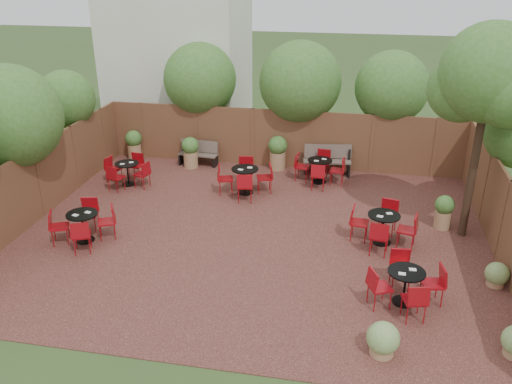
# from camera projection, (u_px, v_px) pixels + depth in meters

# --- Properties ---
(ground) EXTENTS (80.00, 80.00, 0.00)m
(ground) POSITION_uv_depth(u_px,v_px,m) (253.00, 235.00, 13.89)
(ground) COLOR #354F23
(ground) RESTS_ON ground
(courtyard_paving) EXTENTS (12.00, 10.00, 0.02)m
(courtyard_paving) POSITION_uv_depth(u_px,v_px,m) (253.00, 234.00, 13.88)
(courtyard_paving) COLOR #351816
(courtyard_paving) RESTS_ON ground
(fence_back) EXTENTS (12.00, 0.08, 2.00)m
(fence_back) POSITION_uv_depth(u_px,v_px,m) (282.00, 139.00, 17.96)
(fence_back) COLOR brown
(fence_back) RESTS_ON ground
(fence_left) EXTENTS (0.08, 10.00, 2.00)m
(fence_left) POSITION_uv_depth(u_px,v_px,m) (38.00, 183.00, 14.51)
(fence_left) COLOR brown
(fence_left) RESTS_ON ground
(fence_right) EXTENTS (0.08, 10.00, 2.00)m
(fence_right) POSITION_uv_depth(u_px,v_px,m) (504.00, 220.00, 12.45)
(fence_right) COLOR brown
(fence_right) RESTS_ON ground
(neighbour_building) EXTENTS (5.00, 4.00, 8.00)m
(neighbour_building) POSITION_uv_depth(u_px,v_px,m) (178.00, 32.00, 20.19)
(neighbour_building) COLOR beige
(neighbour_building) RESTS_ON ground
(overhang_foliage) EXTENTS (15.51, 10.76, 2.75)m
(overhang_foliage) POSITION_uv_depth(u_px,v_px,m) (196.00, 101.00, 15.64)
(overhang_foliage) COLOR #366521
(overhang_foliage) RESTS_ON ground
(courtyard_tree) EXTENTS (2.56, 2.46, 5.38)m
(courtyard_tree) POSITION_uv_depth(u_px,v_px,m) (489.00, 81.00, 12.19)
(courtyard_tree) COLOR black
(courtyard_tree) RESTS_ON courtyard_paving
(park_bench_left) EXTENTS (1.38, 0.56, 0.84)m
(park_bench_left) POSITION_uv_depth(u_px,v_px,m) (199.00, 153.00, 18.33)
(park_bench_left) COLOR brown
(park_bench_left) RESTS_ON courtyard_paving
(park_bench_right) EXTENTS (1.61, 0.71, 0.96)m
(park_bench_right) POSITION_uv_depth(u_px,v_px,m) (327.00, 159.00, 17.55)
(park_bench_right) COLOR brown
(park_bench_right) RESTS_ON courtyard_paving
(bistro_tables) EXTENTS (9.76, 7.75, 0.92)m
(bistro_tables) POSITION_uv_depth(u_px,v_px,m) (258.00, 204.00, 14.51)
(bistro_tables) COLOR black
(bistro_tables) RESTS_ON courtyard_paving
(planters) EXTENTS (10.65, 3.98, 1.16)m
(planters) POSITION_uv_depth(u_px,v_px,m) (240.00, 157.00, 17.46)
(planters) COLOR #9A724D
(planters) RESTS_ON courtyard_paving
(low_shrubs) EXTENTS (3.07, 3.28, 0.65)m
(low_shrubs) POSITION_uv_depth(u_px,v_px,m) (458.00, 322.00, 10.09)
(low_shrubs) COLOR #9A724D
(low_shrubs) RESTS_ON courtyard_paving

